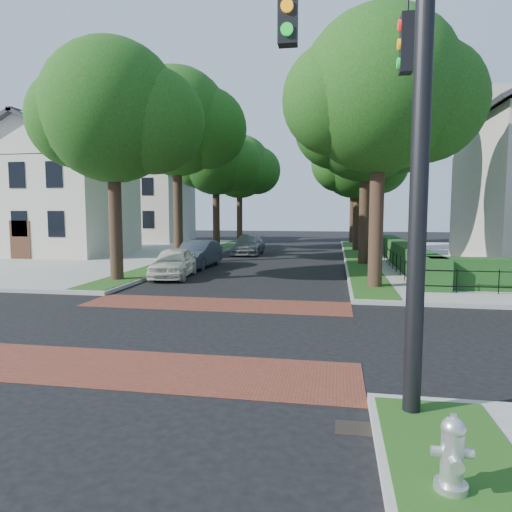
{
  "coord_description": "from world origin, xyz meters",
  "views": [
    {
      "loc": [
        3.94,
        -11.49,
        3.15
      ],
      "look_at": [
        1.24,
        3.9,
        1.6
      ],
      "focal_mm": 32.0,
      "sensor_mm": 36.0,
      "label": 1
    }
  ],
  "objects_px": {
    "parked_car_rear": "(248,245)",
    "parked_car_front": "(174,263)",
    "parked_car_middle": "(198,254)",
    "fire_hydrant": "(452,455)",
    "traffic_signal": "(404,103)"
  },
  "relations": [
    {
      "from": "parked_car_middle",
      "to": "parked_car_rear",
      "type": "relative_size",
      "value": 0.92
    },
    {
      "from": "traffic_signal",
      "to": "parked_car_rear",
      "type": "relative_size",
      "value": 1.64
    },
    {
      "from": "parked_car_front",
      "to": "parked_car_middle",
      "type": "relative_size",
      "value": 0.93
    },
    {
      "from": "parked_car_middle",
      "to": "parked_car_rear",
      "type": "xyz_separation_m",
      "value": [
        1.3,
        8.16,
        -0.03
      ]
    },
    {
      "from": "parked_car_middle",
      "to": "fire_hydrant",
      "type": "xyz_separation_m",
      "value": [
        8.8,
        -19.33,
        -0.18
      ]
    },
    {
      "from": "parked_car_rear",
      "to": "parked_car_front",
      "type": "bearing_deg",
      "value": -97.97
    },
    {
      "from": "parked_car_rear",
      "to": "fire_hydrant",
      "type": "height_order",
      "value": "parked_car_rear"
    },
    {
      "from": "fire_hydrant",
      "to": "traffic_signal",
      "type": "bearing_deg",
      "value": 107.2
    },
    {
      "from": "parked_car_middle",
      "to": "traffic_signal",
      "type": "bearing_deg",
      "value": -61.15
    },
    {
      "from": "parked_car_middle",
      "to": "parked_car_rear",
      "type": "bearing_deg",
      "value": 83.49
    },
    {
      "from": "parked_car_front",
      "to": "fire_hydrant",
      "type": "bearing_deg",
      "value": -67.05
    },
    {
      "from": "parked_car_middle",
      "to": "fire_hydrant",
      "type": "relative_size",
      "value": 5.24
    },
    {
      "from": "traffic_signal",
      "to": "fire_hydrant",
      "type": "xyz_separation_m",
      "value": [
        0.31,
        -2.17,
        -4.15
      ]
    },
    {
      "from": "parked_car_front",
      "to": "parked_car_middle",
      "type": "xyz_separation_m",
      "value": [
        -0.0,
        3.81,
        0.03
      ]
    },
    {
      "from": "parked_car_middle",
      "to": "fire_hydrant",
      "type": "distance_m",
      "value": 21.24
    }
  ]
}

